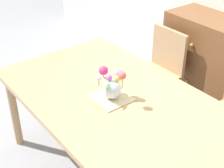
{
  "coord_description": "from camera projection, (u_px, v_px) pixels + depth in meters",
  "views": [
    {
      "loc": [
        1.56,
        -1.22,
        2.09
      ],
      "look_at": [
        -0.01,
        -0.03,
        0.89
      ],
      "focal_mm": 53.22,
      "sensor_mm": 36.0,
      "label": 1
    }
  ],
  "objects": [
    {
      "name": "dining_table",
      "position": [
        116.0,
        106.0,
        2.42
      ],
      "size": [
        1.87,
        1.11,
        0.77
      ],
      "color": "tan",
      "rests_on": "ground_plane"
    },
    {
      "name": "flower_vase",
      "position": [
        112.0,
        85.0,
        2.32
      ],
      "size": [
        0.25,
        0.21,
        0.24
      ],
      "color": "silver",
      "rests_on": "placemat"
    },
    {
      "name": "chair_left",
      "position": [
        160.0,
        68.0,
        3.28
      ],
      "size": [
        0.42,
        0.42,
        0.9
      ],
      "rotation": [
        0.0,
        0.0,
        3.14
      ],
      "color": "tan",
      "rests_on": "ground_plane"
    },
    {
      "name": "placemat",
      "position": [
        112.0,
        98.0,
        2.37
      ],
      "size": [
        0.25,
        0.25,
        0.01
      ],
      "primitive_type": "cube",
      "color": "#CCB789",
      "rests_on": "dining_table"
    }
  ]
}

